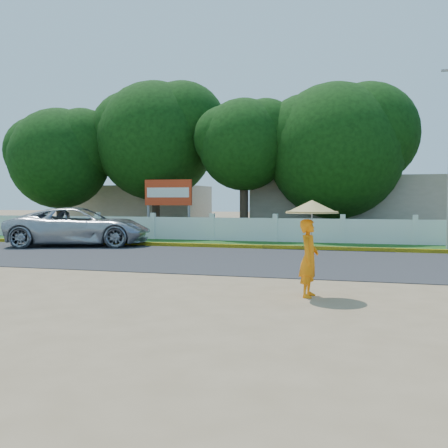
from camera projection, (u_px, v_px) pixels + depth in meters
name	position (u px, v px, depth m)	size (l,w,h in m)	color
ground	(203.00, 282.00, 11.98)	(120.00, 120.00, 0.00)	#9E8460
road	(243.00, 259.00, 16.33)	(60.00, 7.00, 0.02)	#38383A
grass_verge	(270.00, 245.00, 21.40)	(60.00, 3.50, 0.03)	#2D601E
curb	(263.00, 247.00, 19.75)	(40.00, 0.18, 0.16)	yellow
fence	(275.00, 230.00, 22.77)	(40.00, 0.10, 1.10)	silver
building_near	(346.00, 205.00, 28.52)	(10.00, 6.00, 3.20)	#B7AD99
building_far	(143.00, 207.00, 32.80)	(8.00, 5.00, 2.80)	#B7AD99
vehicle	(80.00, 227.00, 21.07)	(2.70, 5.87, 1.63)	#AAAEB3
monk_with_parasol	(310.00, 234.00, 10.14)	(1.09, 1.09, 1.98)	orange
billboard	(168.00, 196.00, 25.18)	(2.50, 0.13, 2.95)	gray
tree_row	(322.00, 139.00, 24.96)	(33.78, 7.35, 9.44)	#473828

